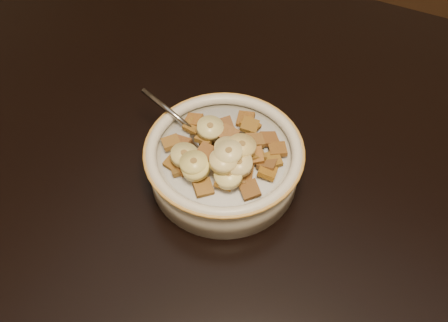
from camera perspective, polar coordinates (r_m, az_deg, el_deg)
The scene contains 44 objects.
table at distance 0.63m, azimuth 2.36°, elevation -3.82°, with size 1.40×0.90×0.04m, color black.
chair at distance 1.35m, azimuth 15.49°, elevation 12.27°, with size 0.38×0.38×0.85m, color #342012.
cereal_bowl at distance 0.60m, azimuth 0.00°, elevation -0.50°, with size 0.18×0.18×0.04m, color beige.
milk at distance 0.59m, azimuth 0.00°, elevation 0.79°, with size 0.15×0.15×0.00m, color silver.
spoon at distance 0.59m, azimuth -2.14°, elevation 2.44°, with size 0.03×0.04×0.01m, color gray.
cereal_square_0 at distance 0.56m, azimuth -2.04°, elevation 1.00°, with size 0.02×0.02×0.01m, color brown.
cereal_square_1 at distance 0.55m, azimuth 0.05°, elevation -2.35°, with size 0.02×0.02×0.01m, color brown.
cereal_square_2 at distance 0.61m, azimuth 2.48°, elevation 4.80°, with size 0.02×0.02×0.01m, color brown.
cereal_square_3 at distance 0.57m, azimuth -4.42°, elevation 0.13°, with size 0.02×0.02×0.01m, color brown.
cereal_square_4 at distance 0.56m, azimuth 0.51°, elevation 0.43°, with size 0.02×0.02×0.01m, color brown.
cereal_square_5 at distance 0.57m, azimuth 0.49°, elevation 3.08°, with size 0.02×0.02×0.01m, color brown.
cereal_square_6 at distance 0.58m, azimuth 6.14°, elevation 1.34°, with size 0.02×0.02×0.01m, color brown.
cereal_square_7 at distance 0.56m, azimuth 4.99°, elevation -1.21°, with size 0.02×0.02×0.01m, color #935F17.
cereal_square_8 at distance 0.57m, azimuth 5.52°, elevation 0.15°, with size 0.02×0.02×0.01m, color brown.
cereal_square_9 at distance 0.58m, azimuth -2.09°, elevation 2.74°, with size 0.02×0.02×0.01m, color brown.
cereal_square_10 at distance 0.57m, azimuth -5.07°, elevation -0.77°, with size 0.02×0.02×0.01m, color brown.
cereal_square_11 at distance 0.59m, azimuth 3.55°, elevation 2.38°, with size 0.02×0.02×0.01m, color brown.
cereal_square_12 at distance 0.55m, azimuth 1.98°, elevation -2.02°, with size 0.02×0.02×0.01m, color olive.
cereal_square_13 at distance 0.55m, azimuth -2.39°, elevation -3.04°, with size 0.02×0.02×0.01m, color brown.
cereal_square_14 at distance 0.60m, azimuth 3.02°, elevation 4.11°, with size 0.02×0.02×0.01m, color brown.
cereal_square_15 at distance 0.59m, azimuth -5.00°, elevation 2.08°, with size 0.02×0.02×0.01m, color brown.
cereal_square_16 at distance 0.55m, azimuth 2.99°, elevation -3.31°, with size 0.02×0.02×0.01m, color brown.
cereal_square_17 at distance 0.57m, azimuth -5.66°, elevation -0.17°, with size 0.02×0.02×0.01m, color brown.
cereal_square_18 at distance 0.57m, azimuth 3.49°, elevation 0.59°, with size 0.02×0.02×0.01m, color brown.
cereal_square_19 at distance 0.57m, azimuth 4.97°, elevation -0.27°, with size 0.02×0.02×0.01m, color brown.
cereal_square_20 at distance 0.60m, azimuth -3.51°, elevation 4.01°, with size 0.02×0.02×0.01m, color #8E5F21.
cereal_square_21 at distance 0.61m, azimuth -3.52°, elevation 4.67°, with size 0.02×0.02×0.01m, color brown.
cereal_square_22 at distance 0.56m, azimuth -4.47°, elevation -0.53°, with size 0.02×0.02×0.01m, color #91551C.
cereal_square_23 at distance 0.59m, azimuth -6.07°, elevation 2.13°, with size 0.02×0.02×0.01m, color brown.
cereal_square_24 at distance 0.59m, azimuth 5.21°, elevation 2.53°, with size 0.02×0.02×0.01m, color brown.
cereal_square_25 at distance 0.57m, azimuth 3.59°, elevation 0.80°, with size 0.02×0.02×0.01m, color brown.
cereal_square_26 at distance 0.60m, azimuth 2.96°, elevation 4.07°, with size 0.02×0.02×0.01m, color brown.
cereal_square_27 at distance 0.56m, azimuth 2.28°, elevation -1.38°, with size 0.02×0.02×0.01m, color brown.
cereal_square_28 at distance 0.60m, azimuth 0.07°, elevation 4.13°, with size 0.02×0.02×0.01m, color brown.
banana_slice_0 at distance 0.57m, azimuth -1.59°, elevation 3.78°, with size 0.03×0.03×0.01m, color #CEBA73.
banana_slice_1 at distance 0.55m, azimuth -3.28°, elevation -0.78°, with size 0.03×0.03×0.01m, color #FFF07A.
banana_slice_2 at distance 0.54m, azimuth -0.07°, elevation -0.01°, with size 0.03×0.03×0.01m, color #E0CA84.
banana_slice_3 at distance 0.54m, azimuth 0.52°, elevation -1.71°, with size 0.03×0.03×0.01m, color #FAE686.
banana_slice_4 at distance 0.55m, azimuth 2.07°, elevation 1.71°, with size 0.03×0.03×0.01m, color #FFDC7D.
banana_slice_5 at distance 0.54m, azimuth 0.54°, elevation 0.94°, with size 0.03×0.03×0.01m, color #F8E09F.
banana_slice_6 at distance 0.56m, azimuth -4.57°, elevation 0.68°, with size 0.03×0.03×0.01m, color beige.
banana_slice_7 at distance 0.54m, azimuth 1.70°, elevation -0.37°, with size 0.03×0.03×0.01m, color #D6C388.
banana_slice_8 at distance 0.55m, azimuth -3.48°, elevation -0.27°, with size 0.03×0.03×0.01m, color tan.
banana_slice_9 at distance 0.55m, azimuth 0.46°, elevation 1.36°, with size 0.03×0.03×0.01m, color #F1E39C.
Camera 1 is at (0.14, -0.33, 1.25)m, focal length 40.00 mm.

